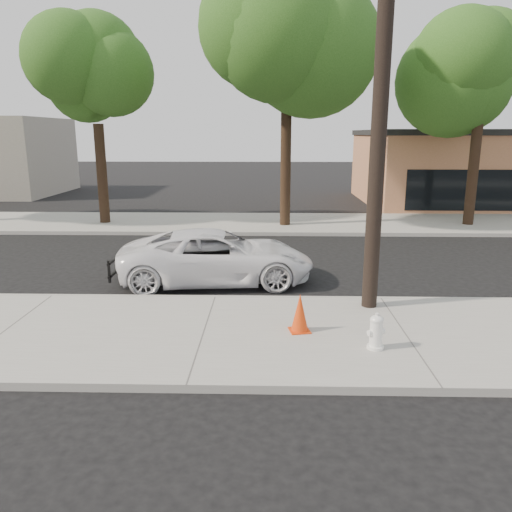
% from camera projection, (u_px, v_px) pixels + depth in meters
% --- Properties ---
extents(ground, '(120.00, 120.00, 0.00)m').
position_uv_depth(ground, '(223.00, 278.00, 14.19)').
color(ground, black).
rests_on(ground, ground).
extents(near_sidewalk, '(90.00, 4.40, 0.15)m').
position_uv_depth(near_sidewalk, '(204.00, 335.00, 10.00)').
color(near_sidewalk, gray).
rests_on(near_sidewalk, ground).
extents(far_sidewalk, '(90.00, 5.00, 0.15)m').
position_uv_depth(far_sidewalk, '(240.00, 223.00, 22.42)').
color(far_sidewalk, gray).
rests_on(far_sidewalk, ground).
extents(curb_near, '(90.00, 0.12, 0.16)m').
position_uv_depth(curb_near, '(215.00, 299.00, 12.13)').
color(curb_near, '#9E9B93').
rests_on(curb_near, ground).
extents(utility_pole, '(1.40, 0.34, 9.00)m').
position_uv_depth(utility_pole, '(381.00, 99.00, 10.36)').
color(utility_pole, black).
rests_on(utility_pole, near_sidewalk).
extents(tree_b, '(4.34, 4.20, 8.45)m').
position_uv_depth(tree_b, '(98.00, 80.00, 20.68)').
color(tree_b, black).
rests_on(tree_b, far_sidewalk).
extents(tree_c, '(4.96, 4.80, 9.55)m').
position_uv_depth(tree_c, '(293.00, 58.00, 19.90)').
color(tree_c, black).
rests_on(tree_c, far_sidewalk).
extents(tree_d, '(4.50, 4.35, 8.75)m').
position_uv_depth(tree_d, '(490.00, 73.00, 20.14)').
color(tree_d, black).
rests_on(tree_d, far_sidewalk).
extents(police_cruiser, '(5.46, 2.96, 1.45)m').
position_uv_depth(police_cruiser, '(217.00, 257.00, 13.60)').
color(police_cruiser, white).
rests_on(police_cruiser, ground).
extents(fire_hydrant, '(0.35, 0.31, 0.64)m').
position_uv_depth(fire_hydrant, '(376.00, 333.00, 9.10)').
color(fire_hydrant, white).
rests_on(fire_hydrant, near_sidewalk).
extents(traffic_cone, '(0.47, 0.47, 0.77)m').
position_uv_depth(traffic_cone, '(300.00, 313.00, 9.90)').
color(traffic_cone, red).
rests_on(traffic_cone, near_sidewalk).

